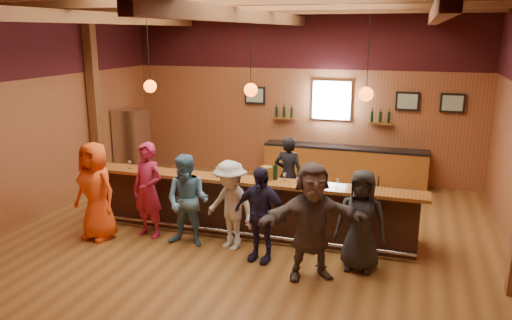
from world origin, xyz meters
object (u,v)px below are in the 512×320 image
object	(u,v)px
stainless_fridge	(132,144)
customer_redvest	(148,190)
customer_brown	(312,221)
bottle_a	(275,172)
back_bar_cabinet	(344,165)
customer_navy	(260,214)
customer_orange	(96,191)
customer_dark	(361,221)
customer_denim	(188,201)
bartender	(288,175)
bar_counter	(254,204)
customer_white	(230,205)
ice_bucket	(266,173)

from	to	relation	value
stainless_fridge	customer_redvest	size ratio (longest dim) A/B	1.01
customer_brown	bottle_a	size ratio (longest dim) A/B	5.27
back_bar_cabinet	customer_navy	bearing A→B (deg)	-98.23
customer_orange	customer_brown	world-z (taller)	customer_brown
back_bar_cabinet	customer_dark	world-z (taller)	customer_dark
customer_denim	back_bar_cabinet	bearing A→B (deg)	64.57
customer_redvest	bartender	xyz separation A→B (m)	(2.14, 2.00, -0.07)
customer_navy	bar_counter	bearing A→B (deg)	123.39
back_bar_cabinet	customer_white	xyz separation A→B (m)	(-1.32, -4.49, 0.32)
bar_counter	customer_dark	xyz separation A→B (m)	(2.10, -1.03, 0.30)
stainless_fridge	customer_redvest	distance (m)	4.05
customer_navy	back_bar_cabinet	bearing A→B (deg)	92.96
customer_brown	stainless_fridge	bearing A→B (deg)	118.43
back_bar_cabinet	customer_denim	xyz separation A→B (m)	(-2.08, -4.58, 0.35)
customer_dark	bottle_a	distance (m)	1.87
customer_denim	customer_orange	bearing A→B (deg)	-173.77
customer_orange	customer_denim	xyz separation A→B (m)	(1.72, 0.22, -0.08)
customer_redvest	customer_brown	xyz separation A→B (m)	(3.18, -0.68, 0.03)
stainless_fridge	bartender	bearing A→B (deg)	-16.26
customer_redvest	ice_bucket	xyz separation A→B (m)	(2.07, 0.62, 0.34)
customer_redvest	ice_bucket	distance (m)	2.19
customer_white	ice_bucket	bearing A→B (deg)	80.76
bartender	customer_redvest	bearing A→B (deg)	47.21
customer_redvest	customer_white	xyz separation A→B (m)	(1.63, -0.06, -0.09)
customer_dark	bottle_a	size ratio (longest dim) A/B	4.71
bar_counter	bartender	xyz separation A→B (m)	(0.37, 1.14, 0.29)
customer_redvest	bartender	size ratio (longest dim) A/B	1.09
bar_counter	customer_dark	world-z (taller)	customer_dark
customer_orange	customer_navy	distance (m)	3.11
ice_bucket	customer_denim	bearing A→B (deg)	-147.19
bar_counter	bottle_a	world-z (taller)	bottle_a
bartender	stainless_fridge	bearing A→B (deg)	-12.07
customer_navy	customer_redvest	bearing A→B (deg)	-177.65
customer_orange	ice_bucket	world-z (taller)	customer_orange
customer_navy	bartender	bearing A→B (deg)	104.15
customer_navy	bartender	distance (m)	2.35
bartender	bottle_a	world-z (taller)	bartender
stainless_fridge	customer_dark	size ratio (longest dim) A/B	1.10
bar_counter	back_bar_cabinet	distance (m)	3.76
customer_white	bar_counter	bearing A→B (deg)	105.33
customer_dark	bartender	distance (m)	2.77
customer_white	bottle_a	xyz separation A→B (m)	(0.60, 0.71, 0.45)
bottle_a	customer_denim	bearing A→B (deg)	-149.45
stainless_fridge	customer_orange	size ratio (longest dim) A/B	1.00
customer_redvest	customer_white	world-z (taller)	customer_redvest
customer_orange	ice_bucket	distance (m)	3.11
bartender	bar_counter	bearing A→B (deg)	76.19
stainless_fridge	bottle_a	xyz separation A→B (m)	(4.58, -2.66, 0.35)
customer_denim	bartender	distance (m)	2.50
customer_redvest	customer_dark	world-z (taller)	customer_redvest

